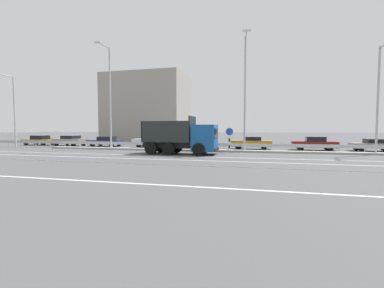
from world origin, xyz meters
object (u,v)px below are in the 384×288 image
parked_car_1 (70,141)px  parked_car_4 (196,142)px  street_lamp_1 (109,94)px  parked_car_7 (374,145)px  street_lamp_0 (13,107)px  street_lamp_3 (379,95)px  parked_car_0 (40,140)px  parked_car_2 (106,141)px  street_lamp_2 (245,89)px  dump_truck (189,140)px  parked_car_5 (252,143)px  parked_car_6 (314,143)px  parked_car_3 (153,141)px  median_road_sign (229,139)px

parked_car_1 → parked_car_4: parked_car_4 is taller
street_lamp_1 → parked_car_7: 27.22m
street_lamp_0 → street_lamp_3: bearing=0.5°
parked_car_0 → street_lamp_3: bearing=-99.9°
parked_car_1 → parked_car_2: parked_car_1 is taller
street_lamp_2 → parked_car_2: bearing=167.0°
dump_truck → parked_car_5: bearing=143.4°
street_lamp_1 → parked_car_0: size_ratio=2.50×
dump_truck → parked_car_6: size_ratio=1.48×
parked_car_2 → parked_car_5: parked_car_5 is taller
street_lamp_1 → street_lamp_3: size_ratio=1.20×
parked_car_4 → parked_car_3: bearing=93.0°
dump_truck → parked_car_1: size_ratio=1.48×
street_lamp_0 → parked_car_5: street_lamp_0 is taller
dump_truck → median_road_sign: (3.12, 3.33, -0.06)m
parked_car_0 → parked_car_1: 5.37m
street_lamp_1 → parked_car_2: street_lamp_1 is taller
street_lamp_1 → parked_car_3: size_ratio=2.25×
street_lamp_2 → parked_car_0: size_ratio=2.49×
street_lamp_3 → parked_car_4: size_ratio=1.93×
median_road_sign → parked_car_3: bearing=158.4°
street_lamp_0 → parked_car_6: bearing=7.0°
parked_car_1 → parked_car_4: (16.79, -0.07, 0.01)m
median_road_sign → parked_car_7: bearing=15.7°
street_lamp_2 → parked_car_3: size_ratio=2.24×
dump_truck → parked_car_5: 8.68m
parked_car_0 → parked_car_4: parked_car_4 is taller
parked_car_1 → parked_car_4: 16.79m
street_lamp_3 → parked_car_1: street_lamp_3 is taller
median_road_sign → parked_car_2: bearing=165.8°
parked_car_5 → parked_car_6: size_ratio=0.98×
dump_truck → parked_car_1: 19.13m
street_lamp_1 → street_lamp_3: 25.08m
street_lamp_1 → parked_car_3: bearing=48.7°
street_lamp_0 → parked_car_1: (4.38, 4.13, -4.05)m
parked_car_5 → parked_car_6: bearing=-87.8°
parked_car_6 → street_lamp_1: bearing=104.0°
dump_truck → parked_car_3: bearing=-138.5°
parked_car_6 → parked_car_7: size_ratio=1.09×
median_road_sign → parked_car_2: 16.38m
street_lamp_2 → parked_car_1: size_ratio=2.45×
median_road_sign → street_lamp_2: street_lamp_2 is taller
parked_car_2 → parked_car_5: size_ratio=1.00×
dump_truck → street_lamp_0: bearing=-97.5°
street_lamp_2 → parked_car_2: street_lamp_2 is taller
parked_car_7 → street_lamp_3: bearing=162.2°
street_lamp_3 → street_lamp_0: bearing=-179.5°
median_road_sign → street_lamp_2: bearing=1.1°
street_lamp_3 → parked_car_6: street_lamp_3 is taller
street_lamp_1 → parked_car_1: 10.45m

